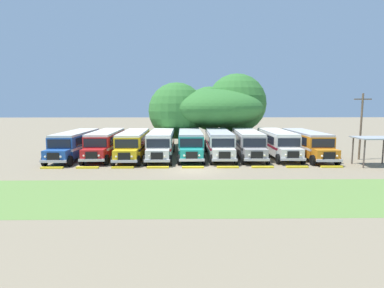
{
  "coord_description": "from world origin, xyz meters",
  "views": [
    {
      "loc": [
        -0.55,
        -27.18,
        5.81
      ],
      "look_at": [
        0.0,
        5.71,
        1.6
      ],
      "focal_mm": 29.32,
      "sensor_mm": 36.0,
      "label": 1
    }
  ],
  "objects": [
    {
      "name": "curb_wheelstop_7",
      "position": [
        9.59,
        0.91,
        0.07
      ],
      "size": [
        2.0,
        0.36,
        0.15
      ],
      "primitive_type": "cube",
      "color": "yellow",
      "rests_on": "ground_plane"
    },
    {
      "name": "waiting_shelter",
      "position": [
        17.09,
        1.68,
        2.45
      ],
      "size": [
        3.6,
        2.6,
        2.72
      ],
      "color": "brown",
      "rests_on": "ground_plane"
    },
    {
      "name": "curb_wheelstop_8",
      "position": [
        12.79,
        0.91,
        0.07
      ],
      "size": [
        2.0,
        0.36,
        0.15
      ],
      "primitive_type": "cube",
      "color": "yellow",
      "rests_on": "ground_plane"
    },
    {
      "name": "parked_bus_slot_2",
      "position": [
        -6.37,
        6.81,
        1.58
      ],
      "size": [
        2.83,
        10.86,
        2.82
      ],
      "rotation": [
        0.0,
        0.0,
        -1.55
      ],
      "color": "yellow",
      "rests_on": "ground_plane"
    },
    {
      "name": "curb_wheelstop_1",
      "position": [
        -9.59,
        0.91,
        0.07
      ],
      "size": [
        2.0,
        0.36,
        0.15
      ],
      "primitive_type": "cube",
      "color": "yellow",
      "rests_on": "ground_plane"
    },
    {
      "name": "parked_bus_slot_0",
      "position": [
        -12.66,
        6.86,
        1.58
      ],
      "size": [
        2.78,
        10.85,
        2.82
      ],
      "rotation": [
        0.0,
        0.0,
        -1.58
      ],
      "color": "#23519E",
      "rests_on": "ground_plane"
    },
    {
      "name": "parked_bus_slot_8",
      "position": [
        12.6,
        6.87,
        1.58
      ],
      "size": [
        2.71,
        10.84,
        2.82
      ],
      "rotation": [
        0.0,
        0.0,
        -1.57
      ],
      "color": "orange",
      "rests_on": "ground_plane"
    },
    {
      "name": "curb_wheelstop_6",
      "position": [
        6.39,
        0.91,
        0.07
      ],
      "size": [
        2.0,
        0.36,
        0.15
      ],
      "primitive_type": "cube",
      "color": "yellow",
      "rests_on": "ground_plane"
    },
    {
      "name": "curb_wheelstop_5",
      "position": [
        3.2,
        0.91,
        0.07
      ],
      "size": [
        2.0,
        0.36,
        0.15
      ],
      "primitive_type": "cube",
      "color": "yellow",
      "rests_on": "ground_plane"
    },
    {
      "name": "curb_wheelstop_3",
      "position": [
        -3.2,
        0.91,
        0.07
      ],
      "size": [
        2.0,
        0.36,
        0.15
      ],
      "primitive_type": "cube",
      "color": "yellow",
      "rests_on": "ground_plane"
    },
    {
      "name": "broad_shade_tree",
      "position": [
        2.94,
        16.95,
        5.32
      ],
      "size": [
        16.42,
        14.08,
        10.1
      ],
      "color": "brown",
      "rests_on": "ground_plane"
    },
    {
      "name": "curb_wheelstop_2",
      "position": [
        -6.39,
        0.91,
        0.07
      ],
      "size": [
        2.0,
        0.36,
        0.15
      ],
      "primitive_type": "cube",
      "color": "yellow",
      "rests_on": "ground_plane"
    },
    {
      "name": "parked_bus_slot_6",
      "position": [
        6.25,
        7.37,
        1.58
      ],
      "size": [
        3.05,
        10.89,
        2.82
      ],
      "rotation": [
        0.0,
        0.0,
        -1.61
      ],
      "color": "#9E9993",
      "rests_on": "ground_plane"
    },
    {
      "name": "ground_plane",
      "position": [
        0.0,
        0.0,
        0.0
      ],
      "size": [
        220.0,
        220.0,
        0.0
      ],
      "primitive_type": "plane",
      "color": "#84755B"
    },
    {
      "name": "parked_bus_slot_4",
      "position": [
        -0.17,
        7.33,
        1.58
      ],
      "size": [
        2.81,
        10.85,
        2.82
      ],
      "rotation": [
        0.0,
        0.0,
        -1.56
      ],
      "color": "teal",
      "rests_on": "ground_plane"
    },
    {
      "name": "utility_pole",
      "position": [
        17.58,
        5.06,
        3.69
      ],
      "size": [
        1.8,
        0.2,
        6.9
      ],
      "color": "brown",
      "rests_on": "ground_plane"
    },
    {
      "name": "parked_bus_slot_7",
      "position": [
        9.59,
        7.52,
        1.58
      ],
      "size": [
        2.85,
        10.86,
        2.82
      ],
      "rotation": [
        0.0,
        0.0,
        -1.59
      ],
      "color": "silver",
      "rests_on": "ground_plane"
    },
    {
      "name": "curb_wheelstop_4",
      "position": [
        0.0,
        0.91,
        0.07
      ],
      "size": [
        2.0,
        0.36,
        0.15
      ],
      "primitive_type": "cube",
      "color": "yellow",
      "rests_on": "ground_plane"
    },
    {
      "name": "parked_bus_slot_3",
      "position": [
        -3.34,
        6.97,
        1.58
      ],
      "size": [
        2.75,
        10.85,
        2.82
      ],
      "rotation": [
        0.0,
        0.0,
        -1.56
      ],
      "color": "silver",
      "rests_on": "ground_plane"
    },
    {
      "name": "curb_wheelstop_0",
      "position": [
        -12.79,
        0.91,
        0.07
      ],
      "size": [
        2.0,
        0.36,
        0.15
      ],
      "primitive_type": "cube",
      "color": "yellow",
      "rests_on": "ground_plane"
    },
    {
      "name": "foreground_grass_strip",
      "position": [
        0.0,
        -7.74,
        0.0
      ],
      "size": [
        80.0,
        8.29,
        0.01
      ],
      "primitive_type": "cube",
      "color": "olive",
      "rests_on": "ground_plane"
    },
    {
      "name": "parked_bus_slot_5",
      "position": [
        3.02,
        7.31,
        1.58
      ],
      "size": [
        2.75,
        10.85,
        2.82
      ],
      "rotation": [
        0.0,
        0.0,
        -1.58
      ],
      "color": "silver",
      "rests_on": "ground_plane"
    },
    {
      "name": "parked_bus_slot_1",
      "position": [
        -9.53,
        7.38,
        1.58
      ],
      "size": [
        2.87,
        10.86,
        2.82
      ],
      "rotation": [
        0.0,
        0.0,
        -1.55
      ],
      "color": "red",
      "rests_on": "ground_plane"
    }
  ]
}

